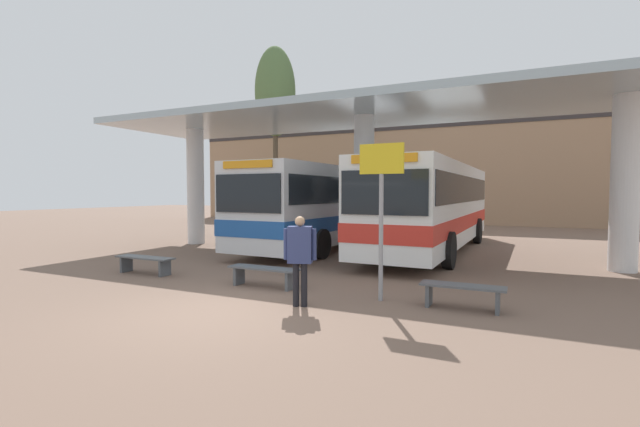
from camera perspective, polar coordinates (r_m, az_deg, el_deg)
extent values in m
plane|color=#755B4C|center=(8.26, -13.44, -12.54)|extent=(100.00, 100.00, 0.00)
cube|color=#9E7A5B|center=(30.81, 16.04, 6.77)|extent=(40.00, 0.50, 8.70)
cube|color=#332D2D|center=(31.22, 16.13, 12.84)|extent=(40.00, 0.58, 2.09)
cylinder|color=silver|center=(18.92, -16.26, 3.44)|extent=(0.71, 0.71, 4.83)
cylinder|color=silver|center=(15.01, 5.87, 3.72)|extent=(0.71, 0.71, 4.83)
cylinder|color=silver|center=(14.38, 35.58, 3.25)|extent=(0.71, 0.71, 4.83)
cube|color=#9EB2BC|center=(15.26, 5.92, 13.29)|extent=(20.09, 5.68, 0.24)
cube|color=silver|center=(17.73, 1.99, 1.38)|extent=(2.92, 11.89, 2.81)
cube|color=black|center=(17.72, 1.99, 3.11)|extent=(2.95, 11.42, 0.90)
cube|color=#1E519E|center=(17.76, 1.98, -0.67)|extent=(2.97, 11.93, 0.51)
cube|color=black|center=(12.62, -9.68, 2.67)|extent=(2.29, 0.14, 1.13)
cube|color=orange|center=(12.65, -9.72, 6.49)|extent=(1.75, 0.11, 0.22)
cylinder|color=black|center=(15.29, -8.21, -3.52)|extent=(0.32, 1.00, 0.99)
cylinder|color=black|center=(13.99, 0.14, -4.08)|extent=(0.32, 1.00, 0.99)
cylinder|color=black|center=(21.26, 2.71, -1.71)|extent=(0.32, 1.00, 0.99)
cylinder|color=black|center=(20.35, 9.10, -1.95)|extent=(0.32, 1.00, 0.99)
cube|color=white|center=(16.46, 14.86, 1.26)|extent=(2.71, 11.80, 2.82)
cube|color=black|center=(16.45, 14.88, 3.12)|extent=(2.73, 11.33, 0.90)
cube|color=red|center=(16.49, 14.83, -0.94)|extent=(2.75, 11.84, 0.51)
cube|color=black|center=(10.74, 8.42, 2.79)|extent=(2.24, 0.11, 1.13)
cube|color=orange|center=(10.77, 8.45, 7.29)|extent=(1.71, 0.09, 0.22)
cylinder|color=black|center=(13.38, 6.44, -4.25)|extent=(0.30, 1.07, 1.07)
cylinder|color=black|center=(12.75, 16.80, -4.70)|extent=(0.30, 1.07, 1.07)
cylinder|color=black|center=(19.94, 13.29, -1.97)|extent=(0.30, 1.07, 1.07)
cylinder|color=black|center=(19.53, 20.27, -2.17)|extent=(0.30, 1.07, 1.07)
cube|color=#4C5156|center=(12.39, -22.31, -5.45)|extent=(1.76, 0.44, 0.04)
cube|color=#4C5156|center=(12.95, -24.41, -6.17)|extent=(0.07, 0.37, 0.42)
cube|color=#4C5156|center=(11.92, -19.99, -6.85)|extent=(0.07, 0.37, 0.42)
cube|color=#4C5156|center=(9.97, -7.50, -7.24)|extent=(1.74, 0.44, 0.04)
cube|color=#4C5156|center=(10.40, -10.74, -8.13)|extent=(0.07, 0.37, 0.42)
cube|color=#4C5156|center=(9.66, -3.98, -8.93)|extent=(0.07, 0.37, 0.42)
cube|color=#4C5156|center=(8.48, 18.46, -9.15)|extent=(1.53, 0.44, 0.04)
cube|color=#4C5156|center=(8.62, 14.32, -10.46)|extent=(0.07, 0.37, 0.42)
cube|color=#4C5156|center=(8.48, 22.62, -10.81)|extent=(0.07, 0.37, 0.42)
cylinder|color=gray|center=(8.64, 8.13, -3.21)|extent=(0.09, 0.09, 2.55)
cube|color=gold|center=(8.62, 8.21, 7.24)|extent=(0.90, 0.06, 0.60)
cylinder|color=black|center=(8.29, -3.22, -9.44)|extent=(0.15, 0.15, 0.84)
cylinder|color=black|center=(8.26, -2.12, -9.47)|extent=(0.15, 0.15, 0.84)
cube|color=navy|center=(8.14, -2.69, -4.17)|extent=(0.51, 0.38, 0.70)
sphere|color=tan|center=(8.10, -2.69, -1.04)|extent=(0.19, 0.19, 0.19)
cylinder|color=navy|center=(8.19, -4.57, -4.08)|extent=(0.11, 0.11, 0.59)
cylinder|color=navy|center=(8.10, -0.78, -4.15)|extent=(0.11, 0.11, 0.59)
cylinder|color=#473A2B|center=(28.36, -5.94, 5.63)|extent=(0.32, 0.32, 7.14)
ellipsoid|color=#516B3D|center=(29.07, -5.99, 15.86)|extent=(2.64, 2.64, 5.82)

